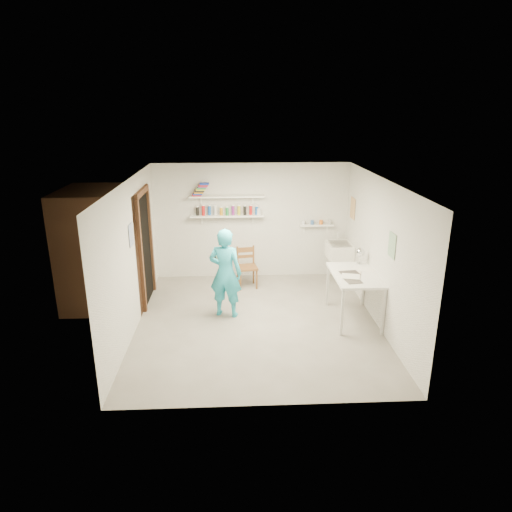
{
  "coord_description": "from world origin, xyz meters",
  "views": [
    {
      "loc": [
        -0.37,
        -6.95,
        3.49
      ],
      "look_at": [
        0.0,
        0.4,
        1.05
      ],
      "focal_mm": 32.0,
      "sensor_mm": 36.0,
      "label": 1
    }
  ],
  "objects_px": {
    "belfast_sink": "(339,251)",
    "work_table": "(354,297)",
    "man": "(225,273)",
    "wall_clock": "(222,255)",
    "desk_lamp": "(360,252)",
    "wooden_chair": "(247,267)"
  },
  "relations": [
    {
      "from": "man",
      "to": "desk_lamp",
      "type": "bearing_deg",
      "value": -158.56
    },
    {
      "from": "wall_clock",
      "to": "work_table",
      "type": "distance_m",
      "value": 2.36
    },
    {
      "from": "wall_clock",
      "to": "wooden_chair",
      "type": "distance_m",
      "value": 1.32
    },
    {
      "from": "man",
      "to": "desk_lamp",
      "type": "relative_size",
      "value": 10.13
    },
    {
      "from": "belfast_sink",
      "to": "wall_clock",
      "type": "distance_m",
      "value": 2.63
    },
    {
      "from": "belfast_sink",
      "to": "work_table",
      "type": "bearing_deg",
      "value": -93.83
    },
    {
      "from": "man",
      "to": "wall_clock",
      "type": "relative_size",
      "value": 5.56
    },
    {
      "from": "man",
      "to": "wall_clock",
      "type": "height_order",
      "value": "man"
    },
    {
      "from": "man",
      "to": "work_table",
      "type": "relative_size",
      "value": 1.27
    },
    {
      "from": "desk_lamp",
      "to": "belfast_sink",
      "type": "bearing_deg",
      "value": 94.64
    },
    {
      "from": "wooden_chair",
      "to": "work_table",
      "type": "distance_m",
      "value": 2.34
    },
    {
      "from": "wall_clock",
      "to": "wooden_chair",
      "type": "height_order",
      "value": "wall_clock"
    },
    {
      "from": "belfast_sink",
      "to": "work_table",
      "type": "relative_size",
      "value": 0.49
    },
    {
      "from": "man",
      "to": "wall_clock",
      "type": "bearing_deg",
      "value": -58.39
    },
    {
      "from": "belfast_sink",
      "to": "wall_clock",
      "type": "relative_size",
      "value": 2.14
    },
    {
      "from": "wall_clock",
      "to": "desk_lamp",
      "type": "relative_size",
      "value": 1.82
    },
    {
      "from": "man",
      "to": "wooden_chair",
      "type": "relative_size",
      "value": 1.87
    },
    {
      "from": "wooden_chair",
      "to": "desk_lamp",
      "type": "xyz_separation_m",
      "value": [
        1.96,
        -1.05,
        0.62
      ]
    },
    {
      "from": "wooden_chair",
      "to": "work_table",
      "type": "xyz_separation_m",
      "value": [
        1.76,
        -1.54,
        -0.01
      ]
    },
    {
      "from": "belfast_sink",
      "to": "wall_clock",
      "type": "xyz_separation_m",
      "value": [
        -2.33,
        -1.17,
        0.34
      ]
    },
    {
      "from": "belfast_sink",
      "to": "desk_lamp",
      "type": "xyz_separation_m",
      "value": [
        0.09,
        -1.15,
        0.34
      ]
    },
    {
      "from": "wooden_chair",
      "to": "desk_lamp",
      "type": "relative_size",
      "value": 5.41
    }
  ]
}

